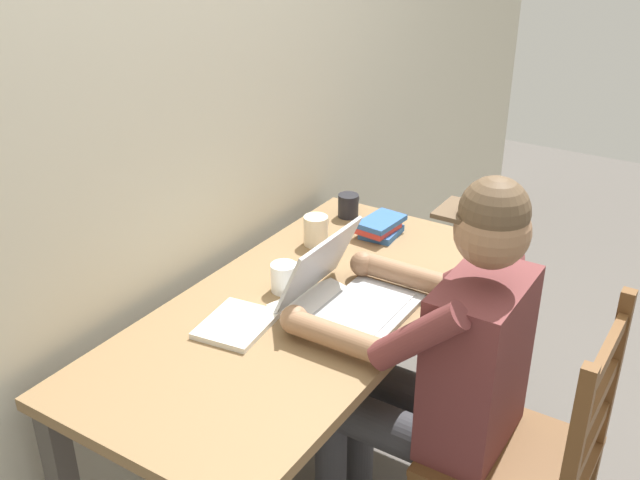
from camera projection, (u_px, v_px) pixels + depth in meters
The scene contains 12 objects.
back_wall at pixel (179, 102), 2.13m from camera, with size 6.00×0.04×2.60m.
desk at pixel (304, 333), 2.22m from camera, with size 1.48×0.70×0.75m.
seated_person at pixel (440, 359), 2.03m from camera, with size 0.50×0.60×1.25m.
wooden_chair at pixel (529, 461), 1.99m from camera, with size 0.42×0.42×0.95m.
laptop at pixel (347, 292), 2.13m from camera, with size 0.33×0.33×0.22m.
computer_mouse at pixel (415, 277), 2.28m from camera, with size 0.06×0.10×0.03m, color black.
coffee_mug_white at pixel (316, 230), 2.51m from camera, with size 0.12×0.08×0.10m.
coffee_mug_dark at pixel (349, 205), 2.72m from camera, with size 0.11×0.08×0.09m.
coffee_mug_spare at pixel (284, 277), 2.23m from camera, with size 0.12×0.08×0.09m.
book_stack_main at pixel (380, 227), 2.57m from camera, with size 0.18×0.14×0.06m.
paper_pile_near_laptop at pixel (237, 324), 2.06m from camera, with size 0.21×0.17×0.02m, color silver.
paper_pile_back_corner at pixel (317, 303), 2.17m from camera, with size 0.25×0.16×0.01m, color white.
Camera 1 is at (-1.54, -1.04, 1.89)m, focal length 41.34 mm.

